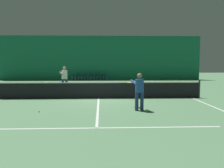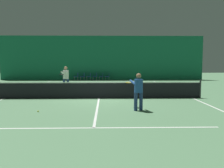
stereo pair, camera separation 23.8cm
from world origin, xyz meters
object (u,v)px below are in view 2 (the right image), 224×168
object	(u,v)px
courtside_chair_3	(95,76)
player_far	(66,77)
courtside_chair_5	(108,76)
courtside_chair_1	(83,76)
tennis_net	(99,90)
tennis_ball	(38,111)
courtside_chair_2	(89,76)
courtside_chair_4	(102,76)
courtside_chair_0	(77,76)
player_near	(138,89)

from	to	relation	value
courtside_chair_3	player_far	bearing A→B (deg)	-10.29
courtside_chair_5	player_far	bearing A→B (deg)	-17.99
courtside_chair_1	courtside_chair_3	distance (m)	1.39
tennis_net	player_far	distance (m)	4.55
courtside_chair_3	tennis_ball	size ratio (longest dim) A/B	12.73
courtside_chair_2	tennis_ball	xyz separation A→B (m)	(-1.07, -17.29, -0.45)
courtside_chair_4	tennis_ball	world-z (taller)	courtside_chair_4
tennis_net	courtside_chair_4	bearing A→B (deg)	90.21
courtside_chair_0	player_near	bearing A→B (deg)	15.30
tennis_ball	courtside_chair_3	bearing A→B (deg)	84.16
courtside_chair_1	tennis_ball	bearing A→B (deg)	-1.23
player_near	tennis_net	bearing A→B (deg)	8.33
courtside_chair_0	courtside_chair_3	distance (m)	2.09
tennis_net	courtside_chair_5	bearing A→B (deg)	87.25
courtside_chair_1	courtside_chair_3	world-z (taller)	same
player_far	courtside_chair_3	bearing A→B (deg)	176.62
player_far	courtside_chair_1	size ratio (longest dim) A/B	2.11
player_near	courtside_chair_4	distance (m)	17.14
courtside_chair_0	tennis_ball	size ratio (longest dim) A/B	12.73
courtside_chair_5	tennis_ball	size ratio (longest dim) A/B	12.73
tennis_net	courtside_chair_3	bearing A→B (deg)	93.16
courtside_chair_1	player_far	bearing A→B (deg)	-2.19
courtside_chair_0	tennis_ball	distance (m)	17.29
courtside_chair_2	courtside_chair_3	bearing A→B (deg)	90.00
courtside_chair_4	player_near	bearing A→B (deg)	6.26
player_near	courtside_chair_2	bearing A→B (deg)	-8.07
courtside_chair_1	courtside_chair_2	xyz separation A→B (m)	(0.70, 0.00, 0.00)
courtside_chair_2	courtside_chair_0	bearing A→B (deg)	-90.00
player_near	player_far	xyz separation A→B (m)	(-4.33, 7.29, 0.07)
player_near	courtside_chair_4	bearing A→B (deg)	-12.66
courtside_chair_5	courtside_chair_1	bearing A→B (deg)	-90.00
courtside_chair_0	tennis_ball	world-z (taller)	courtside_chair_0
player_far	courtside_chair_4	xyz separation A→B (m)	(2.46, 9.74, -0.55)
tennis_net	player_near	xyz separation A→B (m)	(1.82, -3.54, 0.45)
tennis_ball	courtside_chair_5	bearing A→B (deg)	79.63
courtside_chair_0	courtside_chair_5	distance (m)	3.49
player_near	courtside_chair_2	size ratio (longest dim) A/B	1.96
player_near	courtside_chair_1	world-z (taller)	player_near
courtside_chair_0	courtside_chair_1	world-z (taller)	same
tennis_net	courtside_chair_3	distance (m)	13.51
player_far	courtside_chair_2	distance (m)	9.81
courtside_chair_0	courtside_chair_3	bearing A→B (deg)	90.00
player_near	courtside_chair_1	bearing A→B (deg)	-5.82
courtside_chair_5	courtside_chair_0	bearing A→B (deg)	-90.00
courtside_chair_0	courtside_chair_3	size ratio (longest dim) A/B	1.00
player_far	courtside_chair_2	bearing A→B (deg)	-179.36
tennis_ball	courtside_chair_0	bearing A→B (deg)	91.08
courtside_chair_5	courtside_chair_2	bearing A→B (deg)	-90.00
player_far	courtside_chair_2	size ratio (longest dim) A/B	2.11
courtside_chair_1	tennis_ball	distance (m)	17.30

